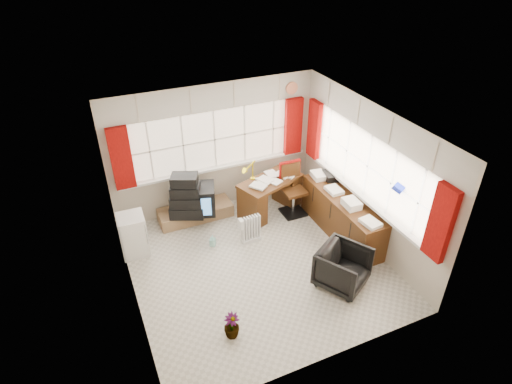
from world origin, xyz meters
The scene contains 20 objects.
ground centered at (0.00, 0.00, 0.00)m, with size 4.00×4.00×0.00m, color beige.
room_walls centered at (0.00, 0.00, 1.50)m, with size 4.00×4.00×4.00m.
window_back centered at (0.00, 1.94, 0.95)m, with size 3.70×0.12×3.60m.
window_right centered at (1.94, 0.00, 0.95)m, with size 0.12×3.70×3.60m.
curtains centered at (0.92, 0.93, 1.46)m, with size 3.83×3.83×1.15m.
overhead_cabinets centered at (0.98, 0.98, 2.25)m, with size 3.98×3.98×0.48m.
desk centered at (0.86, 1.35, 0.40)m, with size 1.38×1.00×0.76m.
desk_lamp centered at (0.57, 1.52, 0.99)m, with size 0.15×0.12×0.40m.
task_chair centered at (1.24, 1.21, 0.56)m, with size 0.44×0.47×1.05m.
office_chair centered at (1.02, -0.92, 0.33)m, with size 0.71×0.73×0.66m, color black.
radiator centered at (0.14, 0.64, 0.22)m, with size 0.36×0.16×0.53m.
credenza centered at (1.73, 0.20, 0.39)m, with size 0.50×2.00×0.85m.
file_tray centered at (1.91, 0.89, 0.81)m, with size 0.27×0.35×0.12m, color black.
tv_bench centered at (-0.55, 1.72, 0.12)m, with size 1.40×0.50×0.25m, color #936B49.
crt_tv centered at (-0.50, 1.56, 0.51)m, with size 0.71×0.68×0.52m.
hifi_stack centered at (-0.75, 1.54, 0.63)m, with size 0.72×0.61×0.85m.
mini_fridge centered at (-1.80, 1.17, 0.38)m, with size 0.46×0.47×0.75m.
spray_bottle_a centered at (-0.73, 1.64, 0.16)m, with size 0.12×0.13×0.32m, color white.
spray_bottle_b centered at (-0.52, 0.80, 0.11)m, with size 0.10×0.10×0.21m, color #98E3D5.
flower_vase centered at (-0.92, -1.16, 0.20)m, with size 0.22×0.22×0.39m, color black.
Camera 1 is at (-2.21, -4.89, 4.87)m, focal length 30.00 mm.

